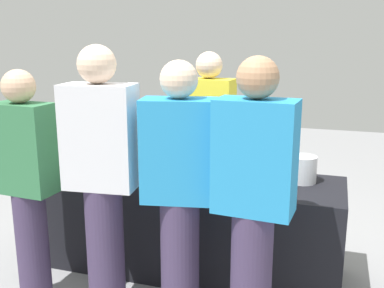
{
  "coord_description": "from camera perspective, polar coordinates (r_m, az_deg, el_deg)",
  "views": [
    {
      "loc": [
        0.99,
        -3.07,
        1.77
      ],
      "look_at": [
        0.0,
        0.0,
        1.01
      ],
      "focal_mm": 42.1,
      "sensor_mm": 36.0,
      "label": 1
    }
  ],
  "objects": [
    {
      "name": "guest_2",
      "position": [
        2.72,
        -1.59,
        -5.72
      ],
      "size": [
        0.48,
        0.32,
        1.65
      ],
      "rotation": [
        0.0,
        0.0,
        0.19
      ],
      "color": "#3F3351",
      "rests_on": "ground_plane"
    },
    {
      "name": "ice_bucket",
      "position": [
        3.32,
        13.81,
        -3.11
      ],
      "size": [
        0.2,
        0.2,
        0.19
      ],
      "primitive_type": "cylinder",
      "color": "silver",
      "rests_on": "tasting_table"
    },
    {
      "name": "wine_glass_0",
      "position": [
        3.38,
        -6.07,
        -2.46
      ],
      "size": [
        0.07,
        0.07,
        0.14
      ],
      "color": "silver",
      "rests_on": "tasting_table"
    },
    {
      "name": "guest_0",
      "position": [
        3.14,
        -20.18,
        -4.45
      ],
      "size": [
        0.4,
        0.24,
        1.58
      ],
      "rotation": [
        0.0,
        0.0,
        -0.06
      ],
      "color": "#3F3351",
      "rests_on": "ground_plane"
    },
    {
      "name": "ground_plane",
      "position": [
        3.68,
        -0.0,
        -15.41
      ],
      "size": [
        12.0,
        12.0,
        0.0
      ],
      "primitive_type": "plane",
      "color": "gray"
    },
    {
      "name": "guest_3",
      "position": [
        2.52,
        7.82,
        -6.92
      ],
      "size": [
        0.45,
        0.27,
        1.68
      ],
      "rotation": [
        0.0,
        0.0,
        -0.08
      ],
      "color": "#3F3351",
      "rests_on": "ground_plane"
    },
    {
      "name": "wine_bottle_1",
      "position": [
        3.4,
        2.63,
        -2.08
      ],
      "size": [
        0.08,
        0.08,
        0.3
      ],
      "color": "black",
      "rests_on": "tasting_table"
    },
    {
      "name": "guest_1",
      "position": [
        2.86,
        -11.32,
        -3.9
      ],
      "size": [
        0.46,
        0.29,
        1.73
      ],
      "rotation": [
        0.0,
        0.0,
        0.11
      ],
      "color": "#3F3351",
      "rests_on": "ground_plane"
    },
    {
      "name": "wine_glass_2",
      "position": [
        3.08,
        7.31,
        -4.04
      ],
      "size": [
        0.07,
        0.07,
        0.14
      ],
      "color": "silver",
      "rests_on": "tasting_table"
    },
    {
      "name": "tasting_table",
      "position": [
        3.51,
        -0.0,
        -10.01
      ],
      "size": [
        2.21,
        0.69,
        0.76
      ],
      "primitive_type": "cube",
      "color": "black",
      "rests_on": "ground_plane"
    },
    {
      "name": "wine_bottle_2",
      "position": [
        3.42,
        7.36,
        -2.11
      ],
      "size": [
        0.07,
        0.07,
        0.31
      ],
      "color": "black",
      "rests_on": "tasting_table"
    },
    {
      "name": "wine_glass_3",
      "position": [
        3.14,
        12.09,
        -4.02
      ],
      "size": [
        0.08,
        0.08,
        0.14
      ],
      "color": "silver",
      "rests_on": "tasting_table"
    },
    {
      "name": "wine_glass_1",
      "position": [
        3.14,
        2.0,
        -3.61
      ],
      "size": [
        0.07,
        0.07,
        0.14
      ],
      "color": "silver",
      "rests_on": "tasting_table"
    },
    {
      "name": "wine_bottle_0",
      "position": [
        3.74,
        -10.9,
        -0.74
      ],
      "size": [
        0.08,
        0.08,
        0.33
      ],
      "color": "black",
      "rests_on": "tasting_table"
    },
    {
      "name": "server_pouring",
      "position": [
        3.86,
        2.09,
        0.23
      ],
      "size": [
        0.43,
        0.26,
        1.66
      ],
      "rotation": [
        0.0,
        0.0,
        3.08
      ],
      "color": "black",
      "rests_on": "ground_plane"
    },
    {
      "name": "wine_bottle_3",
      "position": [
        3.31,
        10.14,
        -2.68
      ],
      "size": [
        0.07,
        0.07,
        0.31
      ],
      "color": "black",
      "rests_on": "tasting_table"
    }
  ]
}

